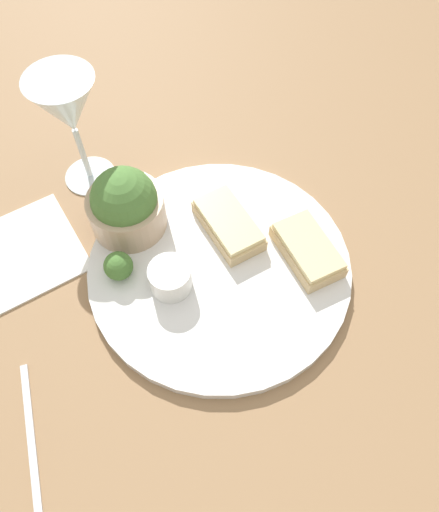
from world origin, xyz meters
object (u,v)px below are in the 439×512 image
object	(u,v)px
cheese_toast_near	(228,224)
salad_bowl	(126,204)
cheese_toast_far	(308,250)
wine_glass	(68,110)
sauce_ramekin	(170,277)
napkin	(15,256)
fork	(31,443)

from	to	relation	value
cheese_toast_near	salad_bowl	bearing A→B (deg)	-157.24
cheese_toast_far	wine_glass	xyz separation A→B (m)	(-0.32, -0.02, 0.10)
sauce_ramekin	cheese_toast_near	bearing A→B (deg)	77.43
wine_glass	napkin	size ratio (longest dim) A/B	0.82
sauce_ramekin	fork	distance (m)	0.23
cheese_toast_far	napkin	bearing A→B (deg)	-152.62
salad_bowl	napkin	world-z (taller)	salad_bowl
sauce_ramekin	fork	bearing A→B (deg)	-99.29
salad_bowl	cheese_toast_near	bearing A→B (deg)	22.76
sauce_ramekin	fork	xyz separation A→B (m)	(-0.04, -0.22, -0.03)
cheese_toast_far	napkin	size ratio (longest dim) A/B	0.54
salad_bowl	cheese_toast_far	xyz separation A→B (m)	(0.22, 0.06, -0.03)
cheese_toast_far	wine_glass	size ratio (longest dim) A/B	0.65
cheese_toast_near	wine_glass	xyz separation A→B (m)	(-0.22, -0.00, 0.10)
napkin	fork	size ratio (longest dim) A/B	1.58
salad_bowl	napkin	size ratio (longest dim) A/B	0.47
napkin	cheese_toast_near	bearing A→B (deg)	35.06
wine_glass	napkin	bearing A→B (deg)	-92.29
salad_bowl	cheese_toast_far	bearing A→B (deg)	15.59
salad_bowl	cheese_toast_far	world-z (taller)	salad_bowl
salad_bowl	fork	xyz separation A→B (m)	(0.06, -0.28, -0.05)
fork	sauce_ramekin	bearing A→B (deg)	80.71
cheese_toast_near	cheese_toast_far	distance (m)	0.10
sauce_ramekin	wine_glass	xyz separation A→B (m)	(-0.20, 0.10, 0.09)
sauce_ramekin	cheese_toast_far	bearing A→B (deg)	42.50
sauce_ramekin	fork	size ratio (longest dim) A/B	0.39
cheese_toast_near	napkin	size ratio (longest dim) A/B	0.55
cheese_toast_near	cheese_toast_far	xyz separation A→B (m)	(0.10, 0.01, 0.00)
wine_glass	fork	world-z (taller)	wine_glass
sauce_ramekin	cheese_toast_near	xyz separation A→B (m)	(0.02, 0.10, -0.01)
cheese_toast_far	sauce_ramekin	bearing A→B (deg)	-137.50
fork	cheese_toast_near	bearing A→B (deg)	79.66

